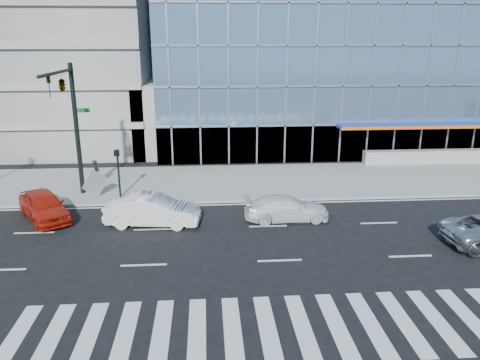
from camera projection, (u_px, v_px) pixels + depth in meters
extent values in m
plane|color=black|center=(268.00, 226.00, 24.65)|extent=(160.00, 160.00, 0.00)
cube|color=gray|center=(253.00, 181.00, 32.26)|extent=(120.00, 8.00, 0.15)
cube|color=#739ABF|center=(371.00, 59.00, 48.28)|extent=(42.00, 26.00, 15.00)
cube|color=gray|center=(29.00, 33.00, 45.16)|extent=(24.00, 24.00, 20.00)
cube|color=gray|center=(173.00, 117.00, 40.54)|extent=(6.00, 8.00, 6.00)
cylinder|color=black|center=(77.00, 130.00, 28.40)|extent=(0.28, 0.28, 8.00)
cylinder|color=black|center=(56.00, 73.00, 24.68)|extent=(0.18, 5.60, 0.18)
imported|color=black|center=(49.00, 87.00, 23.52)|extent=(0.18, 0.22, 1.10)
imported|color=black|center=(62.00, 83.00, 25.62)|extent=(0.48, 2.24, 0.90)
cube|color=#0C591E|center=(82.00, 110.00, 28.08)|extent=(0.90, 0.05, 0.25)
cylinder|color=black|center=(119.00, 173.00, 28.35)|extent=(0.12, 0.12, 3.00)
cube|color=black|center=(117.00, 153.00, 27.83)|extent=(0.30, 0.25, 0.35)
imported|color=white|center=(287.00, 208.00, 25.34)|extent=(4.64, 2.00, 1.33)
imported|color=white|center=(153.00, 210.00, 24.62)|extent=(5.11, 2.29, 1.63)
imported|color=red|center=(44.00, 206.00, 25.38)|extent=(4.05, 4.88, 1.57)
imported|color=black|center=(96.00, 173.00, 30.86)|extent=(0.44, 0.64, 1.70)
cube|color=#AAAAAA|center=(95.00, 183.00, 28.42)|extent=(1.33, 1.32, 1.82)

